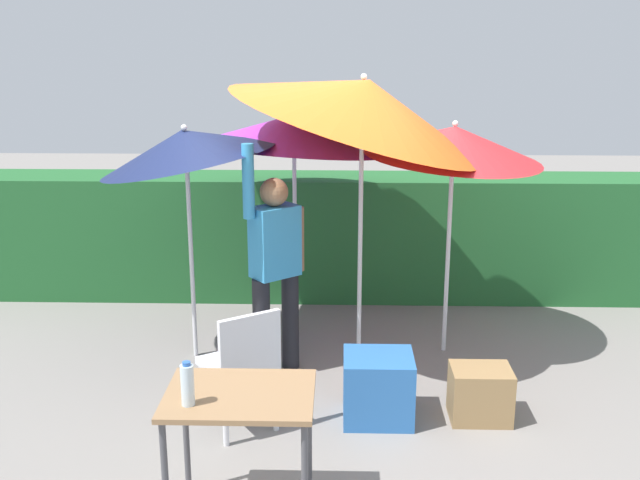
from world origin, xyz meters
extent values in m
plane|color=gray|center=(0.00, 0.00, 0.00)|extent=(24.00, 24.00, 0.00)
cube|color=#23602D|center=(0.00, 2.17, 0.63)|extent=(8.00, 0.70, 1.27)
cylinder|color=silver|center=(1.07, 0.72, 0.84)|extent=(0.04, 0.04, 1.69)
cone|color=red|center=(1.07, 0.73, 1.81)|extent=(1.48, 1.47, 0.43)
sphere|color=silver|center=(1.08, 0.73, 1.96)|extent=(0.05, 0.05, 0.05)
cylinder|color=silver|center=(-1.07, 0.55, 0.84)|extent=(0.04, 0.04, 1.69)
cone|color=#19234C|center=(-1.07, 0.52, 1.81)|extent=(1.43, 1.41, 0.52)
sphere|color=silver|center=(-1.07, 0.50, 1.95)|extent=(0.05, 0.05, 0.05)
cylinder|color=silver|center=(-0.25, 1.13, 0.85)|extent=(0.04, 0.04, 1.69)
cone|color=purple|center=(-0.26, 1.14, 1.84)|extent=(1.73, 1.72, 0.54)
sphere|color=silver|center=(-0.27, 1.15, 2.01)|extent=(0.05, 0.05, 0.05)
cylinder|color=silver|center=(0.32, 0.52, 0.98)|extent=(0.04, 0.04, 1.97)
cone|color=#EA5919|center=(0.33, 0.57, 2.14)|extent=(2.11, 2.08, 1.02)
sphere|color=silver|center=(0.33, 0.63, 2.33)|extent=(0.05, 0.05, 0.05)
cylinder|color=black|center=(-0.46, 0.16, 0.41)|extent=(0.14, 0.14, 0.82)
cylinder|color=black|center=(-0.24, 0.34, 0.41)|extent=(0.14, 0.14, 0.82)
cube|color=#338EC6|center=(-0.35, 0.25, 1.10)|extent=(0.42, 0.40, 0.56)
sphere|color=#8C6647|center=(-0.35, 0.25, 1.49)|extent=(0.22, 0.22, 0.22)
cylinder|color=#338EC6|center=(-0.53, 0.10, 1.60)|extent=(0.13, 0.13, 0.56)
cylinder|color=#8C6647|center=(-0.17, 0.40, 1.08)|extent=(0.13, 0.13, 0.52)
cylinder|color=silver|center=(-0.49, -0.36, 0.22)|extent=(0.04, 0.04, 0.44)
cylinder|color=silver|center=(-0.80, -0.57, 0.22)|extent=(0.04, 0.04, 0.44)
cylinder|color=silver|center=(-0.28, -0.68, 0.22)|extent=(0.04, 0.04, 0.44)
cylinder|color=silver|center=(-0.59, -0.89, 0.22)|extent=(0.04, 0.04, 0.44)
cube|color=silver|center=(-0.54, -0.63, 0.47)|extent=(0.61, 0.61, 0.05)
cube|color=silver|center=(-0.43, -0.79, 0.69)|extent=(0.39, 0.28, 0.40)
cube|color=#2D6BB7|center=(0.43, -0.50, 0.24)|extent=(0.49, 0.43, 0.48)
cube|color=#9E7A4C|center=(1.16, -0.48, 0.19)|extent=(0.42, 0.33, 0.38)
cylinder|color=#4C4C51|center=(-0.02, -1.42, 0.38)|extent=(0.04, 0.04, 0.76)
cylinder|color=#4C4C51|center=(-0.74, -1.42, 0.38)|extent=(0.04, 0.04, 0.76)
cube|color=#99724C|center=(-0.38, -1.68, 0.77)|extent=(0.80, 0.60, 0.03)
cylinder|color=silver|center=(-0.63, -1.82, 0.90)|extent=(0.07, 0.07, 0.22)
cylinder|color=#2D60B7|center=(-0.63, -1.82, 1.02)|extent=(0.04, 0.04, 0.02)
camera|label=1|loc=(0.15, -5.24, 2.61)|focal=41.31mm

